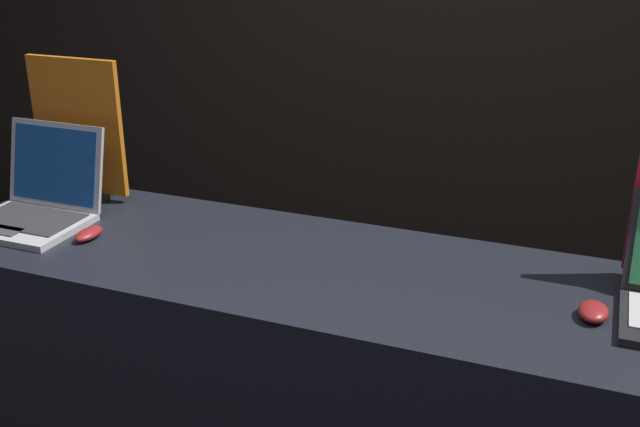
{
  "coord_description": "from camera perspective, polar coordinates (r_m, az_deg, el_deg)",
  "views": [
    {
      "loc": [
        0.65,
        -1.37,
        1.74
      ],
      "look_at": [
        -0.0,
        0.32,
        1.01
      ],
      "focal_mm": 42.0,
      "sensor_mm": 36.0,
      "label": 1
    }
  ],
  "objects": [
    {
      "name": "mouse_back",
      "position": [
        1.87,
        20.11,
        -7.02
      ],
      "size": [
        0.07,
        0.1,
        0.03
      ],
      "color": "maroon",
      "rests_on": "display_counter"
    },
    {
      "name": "laptop_front",
      "position": [
        2.44,
        -20.74,
        0.93
      ],
      "size": [
        0.34,
        0.34,
        0.28
      ],
      "color": "#B7B7BC",
      "rests_on": "display_counter"
    },
    {
      "name": "promo_stand_front",
      "position": [
        2.56,
        -17.92,
        5.91
      ],
      "size": [
        0.33,
        0.07,
        0.46
      ],
      "color": "black",
      "rests_on": "display_counter"
    },
    {
      "name": "mouse_front",
      "position": [
        2.27,
        -17.22,
        -1.49
      ],
      "size": [
        0.06,
        0.11,
        0.03
      ],
      "color": "maroon",
      "rests_on": "display_counter"
    },
    {
      "name": "wall_back",
      "position": [
        3.29,
        10.06,
        15.63
      ],
      "size": [
        8.0,
        0.05,
        2.8
      ],
      "color": "black",
      "rests_on": "ground_plane"
    },
    {
      "name": "display_counter",
      "position": [
        2.24,
        0.09,
        -13.96
      ],
      "size": [
        2.3,
        0.64,
        0.86
      ],
      "color": "black",
      "rests_on": "ground_plane"
    }
  ]
}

